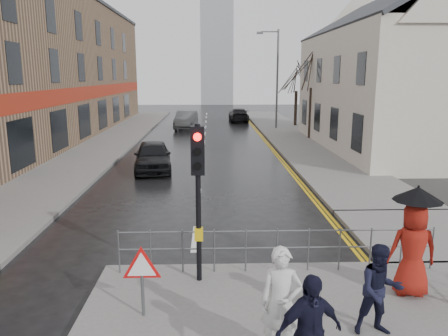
{
  "coord_description": "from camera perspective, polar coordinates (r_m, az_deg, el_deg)",
  "views": [
    {
      "loc": [
        0.47,
        -8.59,
        4.5
      ],
      "look_at": [
        0.88,
        4.72,
        1.66
      ],
      "focal_mm": 35.0,
      "sensor_mm": 36.0,
      "label": 1
    }
  ],
  "objects": [
    {
      "name": "ground",
      "position": [
        9.71,
        -4.48,
        -15.6
      ],
      "size": [
        120.0,
        120.0,
        0.0
      ],
      "primitive_type": "plane",
      "color": "black",
      "rests_on": "ground"
    },
    {
      "name": "left_pavement",
      "position": [
        32.65,
        -14.1,
        3.87
      ],
      "size": [
        4.0,
        44.0,
        0.14
      ],
      "primitive_type": "cube",
      "color": "#605E5B",
      "rests_on": "ground"
    },
    {
      "name": "right_pavement",
      "position": [
        34.42,
        8.37,
        4.51
      ],
      "size": [
        4.0,
        40.0,
        0.14
      ],
      "primitive_type": "cube",
      "color": "#605E5B",
      "rests_on": "ground"
    },
    {
      "name": "pavement_bridge_right",
      "position": [
        13.8,
        24.52,
        -7.82
      ],
      "size": [
        4.0,
        4.2,
        0.14
      ],
      "primitive_type": "cube",
      "color": "#605E5B",
      "rests_on": "ground"
    },
    {
      "name": "building_left_terrace",
      "position": [
        33.04,
        -24.49,
        11.85
      ],
      "size": [
        8.0,
        42.0,
        10.0
      ],
      "primitive_type": "cube",
      "color": "#86664D",
      "rests_on": "ground"
    },
    {
      "name": "building_right_cream",
      "position": [
        28.99,
        22.17,
        11.72
      ],
      "size": [
        9.0,
        16.4,
        10.1
      ],
      "color": "beige",
      "rests_on": "ground"
    },
    {
      "name": "church_tower",
      "position": [
        70.74,
        -0.96,
        15.68
      ],
      "size": [
        5.0,
        5.0,
        18.0
      ],
      "primitive_type": "cube",
      "color": "#95989D",
      "rests_on": "ground"
    },
    {
      "name": "traffic_signal_near_left",
      "position": [
        9.03,
        -3.41,
        -1.05
      ],
      "size": [
        0.28,
        0.27,
        3.4
      ],
      "color": "black",
      "rests_on": "near_pavement"
    },
    {
      "name": "guard_railing_front",
      "position": [
        10.0,
        6.98,
        -9.41
      ],
      "size": [
        7.14,
        0.04,
        1.0
      ],
      "color": "#595B5E",
      "rests_on": "near_pavement"
    },
    {
      "name": "warning_sign",
      "position": [
        8.25,
        -10.7,
        -12.95
      ],
      "size": [
        0.8,
        0.07,
        1.35
      ],
      "color": "#595B5E",
      "rests_on": "near_pavement"
    },
    {
      "name": "street_lamp",
      "position": [
        36.98,
        6.71,
        12.27
      ],
      "size": [
        1.83,
        0.25,
        8.0
      ],
      "color": "#595B5E",
      "rests_on": "right_pavement"
    },
    {
      "name": "tree_near",
      "position": [
        31.4,
        11.48,
        12.96
      ],
      "size": [
        2.4,
        2.4,
        6.58
      ],
      "color": "#2F211A",
      "rests_on": "right_pavement"
    },
    {
      "name": "tree_far",
      "position": [
        39.32,
        9.48,
        11.76
      ],
      "size": [
        2.4,
        2.4,
        5.64
      ],
      "color": "#2F211A",
      "rests_on": "right_pavement"
    },
    {
      "name": "pedestrian_a",
      "position": [
        7.15,
        7.45,
        -17.05
      ],
      "size": [
        0.71,
        0.52,
        1.79
      ],
      "primitive_type": "imported",
      "rotation": [
        0.0,
        0.0,
        -0.14
      ],
      "color": "silver",
      "rests_on": "near_pavement"
    },
    {
      "name": "pedestrian_b",
      "position": [
        8.09,
        19.71,
        -14.81
      ],
      "size": [
        0.79,
        0.62,
        1.61
      ],
      "primitive_type": "imported",
      "rotation": [
        0.0,
        0.0,
        0.01
      ],
      "color": "black",
      "rests_on": "near_pavement"
    },
    {
      "name": "pedestrian_with_umbrella",
      "position": [
        9.53,
        23.53,
        -8.52
      ],
      "size": [
        1.0,
        0.96,
        2.25
      ],
      "color": "maroon",
      "rests_on": "near_pavement"
    },
    {
      "name": "pedestrian_d",
      "position": [
        6.56,
        11.02,
        -20.38
      ],
      "size": [
        1.09,
        0.69,
        1.73
      ],
      "primitive_type": "imported",
      "rotation": [
        0.0,
        0.0,
        0.28
      ],
      "color": "black",
      "rests_on": "near_pavement"
    },
    {
      "name": "car_parked",
      "position": [
        21.12,
        -9.29,
        1.55
      ],
      "size": [
        2.17,
        4.37,
        1.43
      ],
      "primitive_type": "imported",
      "rotation": [
        0.0,
        0.0,
        0.12
      ],
      "color": "black",
      "rests_on": "ground"
    },
    {
      "name": "car_mid",
      "position": [
        37.64,
        -4.95,
        6.28
      ],
      "size": [
        1.94,
        4.71,
        1.52
      ],
      "primitive_type": "imported",
      "rotation": [
        0.0,
        0.0,
        -0.07
      ],
      "color": "#4B4E50",
      "rests_on": "ground"
    },
    {
      "name": "car_far",
      "position": [
        43.41,
        1.92,
        6.94
      ],
      "size": [
        1.88,
        4.53,
        1.31
      ],
      "primitive_type": "imported",
      "rotation": [
        0.0,
        0.0,
        3.15
      ],
      "color": "black",
      "rests_on": "ground"
    }
  ]
}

